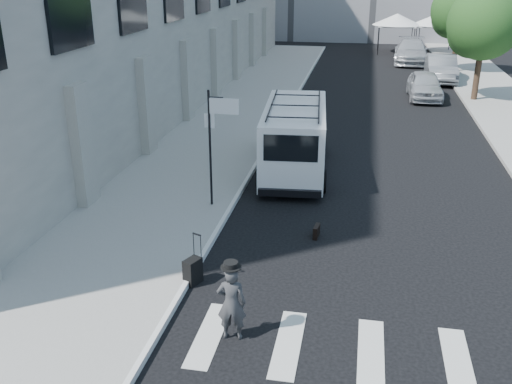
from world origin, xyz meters
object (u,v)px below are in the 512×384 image
at_px(businessman, 232,303).
at_px(suitcase, 193,271).
at_px(parked_car_b, 441,68).
at_px(parked_car_c, 411,51).
at_px(cargo_van, 295,137).
at_px(briefcase, 316,231).
at_px(parked_car_a, 425,85).

relative_size(businessman, suitcase, 1.32).
distance_m(suitcase, parked_car_b, 28.10).
bearing_deg(suitcase, businessman, -30.38).
bearing_deg(parked_car_c, cargo_van, -99.17).
distance_m(briefcase, parked_car_b, 24.55).
bearing_deg(parked_car_a, suitcase, -108.61).
distance_m(businessman, parked_car_b, 29.53).
bearing_deg(parked_car_b, suitcase, -105.89).
bearing_deg(briefcase, cargo_van, 110.03).
height_order(cargo_van, parked_car_b, cargo_van).
distance_m(businessman, parked_car_c, 36.37).
distance_m(suitcase, cargo_van, 8.45).
bearing_deg(businessman, briefcase, -110.78).
bearing_deg(cargo_van, businessman, -94.31).
distance_m(businessman, cargo_van, 10.17).
distance_m(suitcase, parked_car_c, 34.78).
relative_size(briefcase, parked_car_a, 0.10).
xyz_separation_m(briefcase, parked_car_a, (4.29, 18.50, 0.57)).
bearing_deg(businessman, parked_car_b, -109.96).
bearing_deg(cargo_van, briefcase, -80.94).
relative_size(briefcase, parked_car_c, 0.07).
distance_m(parked_car_b, parked_car_c, 7.38).
bearing_deg(parked_car_b, briefcase, -102.12).
xyz_separation_m(parked_car_b, parked_car_c, (-1.41, 7.24, 0.03)).
bearing_deg(businessman, parked_car_c, -105.11).
xyz_separation_m(suitcase, parked_car_a, (6.90, 21.47, 0.42)).
bearing_deg(parked_car_b, cargo_van, -109.35).
bearing_deg(cargo_van, parked_car_b, 64.75).
height_order(parked_car_a, parked_car_b, parked_car_b).
xyz_separation_m(briefcase, parked_car_b, (5.70, 23.87, 0.65)).
bearing_deg(parked_car_a, briefcase, -103.85).
relative_size(parked_car_a, parked_car_b, 0.87).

